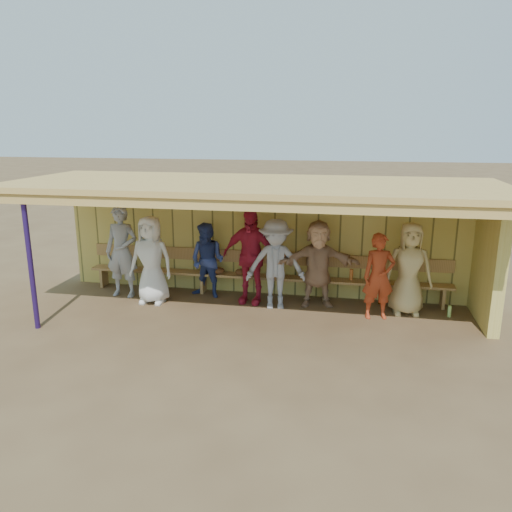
{
  "coord_description": "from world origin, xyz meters",
  "views": [
    {
      "loc": [
        1.78,
        -8.74,
        3.45
      ],
      "look_at": [
        0.0,
        0.35,
        1.05
      ],
      "focal_mm": 35.0,
      "sensor_mm": 36.0,
      "label": 1
    }
  ],
  "objects_px": {
    "player_f": "(318,264)",
    "bench": "(263,271)",
    "player_c": "(208,261)",
    "player_d": "(250,256)",
    "player_e": "(276,264)",
    "player_h": "(409,269)",
    "player_a": "(122,252)",
    "player_b": "(151,260)",
    "player_g": "(379,276)"
  },
  "relations": [
    {
      "from": "player_f",
      "to": "bench",
      "type": "bearing_deg",
      "value": 151.67
    },
    {
      "from": "player_c",
      "to": "player_d",
      "type": "distance_m",
      "value": 0.96
    },
    {
      "from": "player_e",
      "to": "player_d",
      "type": "bearing_deg",
      "value": 148.69
    },
    {
      "from": "player_h",
      "to": "bench",
      "type": "xyz_separation_m",
      "value": [
        -2.86,
        0.52,
        -0.35
      ]
    },
    {
      "from": "player_c",
      "to": "bench",
      "type": "xyz_separation_m",
      "value": [
        1.11,
        0.31,
        -0.25
      ]
    },
    {
      "from": "player_d",
      "to": "player_e",
      "type": "bearing_deg",
      "value": -14.65
    },
    {
      "from": "player_h",
      "to": "bench",
      "type": "distance_m",
      "value": 2.93
    },
    {
      "from": "player_c",
      "to": "player_d",
      "type": "bearing_deg",
      "value": 3.94
    },
    {
      "from": "player_a",
      "to": "player_d",
      "type": "xyz_separation_m",
      "value": [
        2.68,
        0.11,
        0.0
      ]
    },
    {
      "from": "player_a",
      "to": "player_f",
      "type": "bearing_deg",
      "value": 5.14
    },
    {
      "from": "player_b",
      "to": "player_h",
      "type": "bearing_deg",
      "value": 3.92
    },
    {
      "from": "player_b",
      "to": "player_d",
      "type": "height_order",
      "value": "player_d"
    },
    {
      "from": "player_b",
      "to": "player_c",
      "type": "bearing_deg",
      "value": 28.78
    },
    {
      "from": "player_a",
      "to": "player_g",
      "type": "bearing_deg",
      "value": -0.6
    },
    {
      "from": "player_h",
      "to": "player_d",
      "type": "bearing_deg",
      "value": 175.02
    },
    {
      "from": "player_a",
      "to": "player_b",
      "type": "distance_m",
      "value": 0.81
    },
    {
      "from": "player_h",
      "to": "player_g",
      "type": "bearing_deg",
      "value": -152.72
    },
    {
      "from": "player_d",
      "to": "player_g",
      "type": "xyz_separation_m",
      "value": [
        2.49,
        -0.39,
        -0.16
      ]
    },
    {
      "from": "player_b",
      "to": "player_e",
      "type": "relative_size",
      "value": 1.0
    },
    {
      "from": "player_e",
      "to": "player_g",
      "type": "xyz_separation_m",
      "value": [
        1.94,
        -0.17,
        -0.08
      ]
    },
    {
      "from": "player_e",
      "to": "player_h",
      "type": "xyz_separation_m",
      "value": [
        2.49,
        0.16,
        -0.0
      ]
    },
    {
      "from": "player_a",
      "to": "player_f",
      "type": "relative_size",
      "value": 1.11
    },
    {
      "from": "player_a",
      "to": "player_h",
      "type": "xyz_separation_m",
      "value": [
        5.73,
        0.06,
        -0.07
      ]
    },
    {
      "from": "player_d",
      "to": "player_f",
      "type": "xyz_separation_m",
      "value": [
        1.34,
        0.08,
        -0.1
      ]
    },
    {
      "from": "player_f",
      "to": "bench",
      "type": "xyz_separation_m",
      "value": [
        -1.16,
        0.39,
        -0.33
      ]
    },
    {
      "from": "player_c",
      "to": "player_d",
      "type": "height_order",
      "value": "player_d"
    },
    {
      "from": "player_d",
      "to": "player_f",
      "type": "height_order",
      "value": "player_d"
    },
    {
      "from": "player_g",
      "to": "bench",
      "type": "xyz_separation_m",
      "value": [
        -2.31,
        0.86,
        -0.27
      ]
    },
    {
      "from": "player_b",
      "to": "bench",
      "type": "height_order",
      "value": "player_b"
    },
    {
      "from": "player_d",
      "to": "bench",
      "type": "height_order",
      "value": "player_d"
    },
    {
      "from": "player_a",
      "to": "player_h",
      "type": "relative_size",
      "value": 1.08
    },
    {
      "from": "player_a",
      "to": "bench",
      "type": "relative_size",
      "value": 0.25
    },
    {
      "from": "player_b",
      "to": "player_e",
      "type": "xyz_separation_m",
      "value": [
        2.48,
        0.18,
        -0.0
      ]
    },
    {
      "from": "player_c",
      "to": "player_f",
      "type": "xyz_separation_m",
      "value": [
        2.27,
        -0.08,
        0.08
      ]
    },
    {
      "from": "player_d",
      "to": "player_g",
      "type": "height_order",
      "value": "player_d"
    },
    {
      "from": "player_d",
      "to": "player_f",
      "type": "bearing_deg",
      "value": 9.81
    },
    {
      "from": "player_c",
      "to": "player_h",
      "type": "height_order",
      "value": "player_h"
    },
    {
      "from": "player_c",
      "to": "player_d",
      "type": "relative_size",
      "value": 0.81
    },
    {
      "from": "player_e",
      "to": "player_f",
      "type": "distance_m",
      "value": 0.84
    },
    {
      "from": "player_f",
      "to": "player_g",
      "type": "height_order",
      "value": "player_f"
    },
    {
      "from": "player_b",
      "to": "player_f",
      "type": "distance_m",
      "value": 3.3
    },
    {
      "from": "player_a",
      "to": "player_e",
      "type": "distance_m",
      "value": 3.24
    },
    {
      "from": "player_d",
      "to": "player_e",
      "type": "height_order",
      "value": "player_d"
    },
    {
      "from": "bench",
      "to": "player_e",
      "type": "bearing_deg",
      "value": -61.52
    },
    {
      "from": "player_f",
      "to": "bench",
      "type": "distance_m",
      "value": 1.27
    },
    {
      "from": "player_b",
      "to": "player_f",
      "type": "xyz_separation_m",
      "value": [
        3.27,
        0.47,
        -0.03
      ]
    },
    {
      "from": "player_c",
      "to": "bench",
      "type": "bearing_deg",
      "value": 29.36
    },
    {
      "from": "player_f",
      "to": "player_c",
      "type": "bearing_deg",
      "value": 168.17
    },
    {
      "from": "player_g",
      "to": "player_f",
      "type": "bearing_deg",
      "value": 145.19
    },
    {
      "from": "player_b",
      "to": "player_g",
      "type": "xyz_separation_m",
      "value": [
        4.42,
        0.0,
        -0.09
      ]
    }
  ]
}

